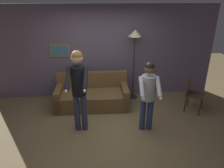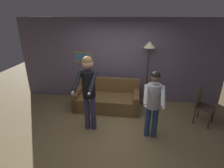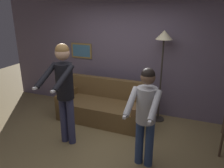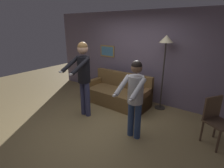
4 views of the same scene
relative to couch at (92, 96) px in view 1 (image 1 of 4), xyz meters
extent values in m
plane|color=olive|center=(0.28, -1.23, -0.28)|extent=(12.00, 12.00, 0.00)
cube|color=slate|center=(0.28, 0.71, 1.02)|extent=(6.40, 0.06, 2.60)
cube|color=olive|center=(-0.85, 0.66, 1.11)|extent=(0.55, 0.02, 0.37)
cube|color=teal|center=(-0.85, 0.65, 1.11)|extent=(0.47, 0.01, 0.29)
cube|color=brown|center=(0.00, -0.04, -0.07)|extent=(1.91, 0.87, 0.42)
cube|color=brown|center=(0.00, 0.31, 0.37)|extent=(1.90, 0.16, 0.45)
cube|color=brown|center=(-0.87, -0.03, 0.01)|extent=(0.17, 0.85, 0.58)
cube|color=brown|center=(0.87, -0.05, 0.01)|extent=(0.17, 0.85, 0.58)
cylinder|color=#332D28|center=(1.17, 0.41, -0.27)|extent=(0.28, 0.28, 0.02)
cylinder|color=#332D28|center=(1.17, 0.41, 0.63)|extent=(0.04, 0.04, 1.77)
cone|color=#F9EAB7|center=(1.17, 0.41, 1.60)|extent=(0.35, 0.35, 0.18)
cylinder|color=#383B61|center=(-0.32, -1.07, 0.16)|extent=(0.13, 0.13, 0.89)
cylinder|color=#383B61|center=(-0.16, -1.07, 0.16)|extent=(0.13, 0.13, 0.89)
cylinder|color=black|center=(-0.24, -1.07, 0.92)|extent=(0.30, 0.30, 0.63)
sphere|color=tan|center=(-0.24, -1.07, 1.41)|extent=(0.24, 0.24, 0.24)
sphere|color=brown|center=(-0.24, -1.07, 1.45)|extent=(0.23, 0.23, 0.23)
cylinder|color=black|center=(-0.42, -1.31, 1.08)|extent=(0.11, 0.53, 0.34)
cube|color=white|center=(-0.43, -1.55, 0.95)|extent=(0.05, 0.15, 0.04)
cylinder|color=black|center=(-0.08, -1.32, 1.08)|extent=(0.11, 0.53, 0.34)
cube|color=white|center=(-0.09, -1.57, 0.95)|extent=(0.05, 0.15, 0.04)
cylinder|color=navy|center=(1.13, -1.16, 0.10)|extent=(0.13, 0.13, 0.76)
cylinder|color=navy|center=(1.29, -1.17, 0.10)|extent=(0.13, 0.13, 0.76)
cylinder|color=#B2B2B7|center=(1.21, -1.17, 0.76)|extent=(0.30, 0.30, 0.54)
sphere|color=brown|center=(1.21, -1.17, 1.18)|extent=(0.21, 0.21, 0.21)
sphere|color=black|center=(1.21, -1.17, 1.22)|extent=(0.20, 0.20, 0.20)
cylinder|color=#B2B2B7|center=(1.03, -1.35, 0.86)|extent=(0.12, 0.45, 0.34)
cube|color=white|center=(1.02, -1.55, 0.73)|extent=(0.05, 0.15, 0.04)
cylinder|color=#B2B2B7|center=(1.37, -1.37, 0.86)|extent=(0.12, 0.45, 0.34)
cube|color=white|center=(1.36, -1.57, 0.73)|extent=(0.05, 0.15, 0.04)
cylinder|color=#4C3828|center=(2.67, -0.72, -0.05)|extent=(0.04, 0.04, 0.45)
cylinder|color=#4C3828|center=(2.87, -0.42, -0.05)|extent=(0.04, 0.04, 0.45)
cylinder|color=#4C3828|center=(2.37, -0.52, -0.05)|extent=(0.04, 0.04, 0.45)
cylinder|color=#4C3828|center=(2.57, -0.22, -0.05)|extent=(0.04, 0.04, 0.45)
cube|color=#4C3828|center=(2.62, -0.47, 0.19)|extent=(0.58, 0.58, 0.03)
cube|color=#4C3828|center=(2.46, -0.37, 0.43)|extent=(0.26, 0.37, 0.45)
camera|label=1|loc=(0.14, -5.26, 2.69)|focal=35.00mm
camera|label=2|loc=(0.75, -4.64, 2.41)|focal=28.00mm
camera|label=3|loc=(1.80, -4.07, 2.09)|focal=35.00mm
camera|label=4|loc=(2.67, -3.95, 1.92)|focal=28.00mm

